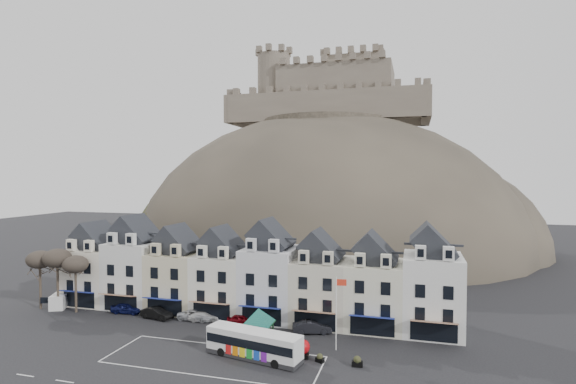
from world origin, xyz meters
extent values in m
plane|color=black|center=(0.00, 0.00, 0.00)|extent=(300.00, 300.00, 0.00)
cube|color=silver|center=(2.00, 1.25, 0.00)|extent=(22.00, 7.50, 0.01)
cube|color=white|center=(-23.80, 16.00, 4.00)|extent=(6.80, 8.00, 8.00)
cube|color=black|center=(-23.80, 16.00, 9.20)|extent=(6.80, 5.76, 2.80)
cube|color=white|center=(-25.30, 12.40, 8.90)|extent=(1.20, 0.80, 1.60)
cube|color=white|center=(-22.30, 12.40, 8.90)|extent=(1.20, 0.80, 1.60)
cube|color=black|center=(-23.80, 11.97, 1.30)|extent=(5.10, 0.06, 2.20)
cube|color=navy|center=(-23.80, 11.30, 2.60)|extent=(5.10, 1.29, 0.43)
cube|color=white|center=(-17.00, 16.00, 4.60)|extent=(6.80, 8.00, 9.20)
cube|color=black|center=(-17.00, 16.00, 10.40)|extent=(6.80, 5.76, 2.80)
cube|color=white|center=(-18.50, 12.40, 10.10)|extent=(1.20, 0.80, 1.60)
cube|color=white|center=(-15.50, 12.40, 10.10)|extent=(1.20, 0.80, 1.60)
cube|color=black|center=(-17.00, 11.97, 1.30)|extent=(5.10, 0.06, 2.20)
cube|color=maroon|center=(-17.00, 11.30, 2.60)|extent=(5.10, 1.29, 0.43)
cube|color=beige|center=(-10.20, 16.00, 4.00)|extent=(6.80, 8.00, 8.00)
cube|color=black|center=(-10.20, 16.00, 9.20)|extent=(6.80, 5.76, 2.80)
cube|color=beige|center=(-11.70, 12.40, 8.90)|extent=(1.20, 0.80, 1.60)
cube|color=beige|center=(-8.70, 12.40, 8.90)|extent=(1.20, 0.80, 1.60)
cube|color=black|center=(-10.20, 11.97, 1.30)|extent=(5.10, 0.06, 2.20)
cube|color=navy|center=(-10.20, 11.30, 2.60)|extent=(5.10, 1.29, 0.43)
cube|color=silver|center=(-3.40, 16.00, 4.00)|extent=(6.80, 8.00, 8.00)
cube|color=black|center=(-3.40, 16.00, 9.20)|extent=(6.80, 5.76, 2.80)
cube|color=silver|center=(-4.90, 12.40, 8.90)|extent=(1.20, 0.80, 1.60)
cube|color=silver|center=(-1.90, 12.40, 8.90)|extent=(1.20, 0.80, 1.60)
cube|color=black|center=(-3.40, 11.97, 1.30)|extent=(5.10, 0.06, 2.20)
cube|color=maroon|center=(-3.40, 11.30, 2.60)|extent=(5.10, 1.29, 0.43)
cube|color=silver|center=(3.40, 16.00, 4.60)|extent=(6.80, 8.00, 9.20)
cube|color=black|center=(3.40, 16.00, 10.40)|extent=(6.80, 5.76, 2.80)
cube|color=silver|center=(1.90, 12.40, 10.10)|extent=(1.20, 0.80, 1.60)
cube|color=silver|center=(4.90, 12.40, 10.10)|extent=(1.20, 0.80, 1.60)
cube|color=black|center=(3.40, 11.97, 1.30)|extent=(5.10, 0.06, 2.20)
cube|color=navy|center=(3.40, 11.30, 2.60)|extent=(5.10, 1.29, 0.43)
cube|color=beige|center=(10.20, 16.00, 4.00)|extent=(6.80, 8.00, 8.00)
cube|color=black|center=(10.20, 16.00, 9.20)|extent=(6.80, 5.76, 2.80)
cube|color=beige|center=(8.70, 12.40, 8.90)|extent=(1.20, 0.80, 1.60)
cube|color=beige|center=(11.70, 12.40, 8.90)|extent=(1.20, 0.80, 1.60)
cube|color=black|center=(10.20, 11.97, 1.30)|extent=(5.10, 0.06, 2.20)
cube|color=maroon|center=(10.20, 11.30, 2.60)|extent=(5.10, 1.29, 0.43)
cube|color=silver|center=(17.00, 16.00, 4.00)|extent=(6.80, 8.00, 8.00)
cube|color=black|center=(17.00, 16.00, 9.20)|extent=(6.80, 5.76, 2.80)
cube|color=silver|center=(15.50, 12.40, 8.90)|extent=(1.20, 0.80, 1.60)
cube|color=silver|center=(18.50, 12.40, 8.90)|extent=(1.20, 0.80, 1.60)
cube|color=black|center=(17.00, 11.97, 1.30)|extent=(5.10, 0.06, 2.20)
cube|color=navy|center=(17.00, 11.30, 2.60)|extent=(5.10, 1.29, 0.43)
cube|color=white|center=(23.80, 16.00, 4.60)|extent=(6.80, 8.00, 9.20)
cube|color=black|center=(23.80, 16.00, 10.40)|extent=(6.80, 5.76, 2.80)
cube|color=white|center=(22.30, 12.40, 10.10)|extent=(1.20, 0.80, 1.60)
cube|color=white|center=(25.30, 12.40, 10.10)|extent=(1.20, 0.80, 1.60)
cube|color=black|center=(23.80, 11.97, 1.30)|extent=(5.10, 0.06, 2.20)
cube|color=maroon|center=(23.80, 11.30, 2.60)|extent=(5.10, 1.29, 0.43)
ellipsoid|color=#322E26|center=(0.00, 70.00, 0.00)|extent=(96.00, 76.00, 68.00)
ellipsoid|color=#253219|center=(-22.00, 64.00, 0.00)|extent=(52.00, 44.00, 42.00)
ellipsoid|color=#322E26|center=(24.00, 74.00, 0.00)|extent=(56.00, 48.00, 46.00)
ellipsoid|color=#253219|center=(-4.00, 56.00, 0.00)|extent=(40.00, 28.00, 28.00)
ellipsoid|color=#322E26|center=(10.00, 58.00, 0.00)|extent=(36.00, 28.00, 24.00)
cylinder|color=#322E26|center=(0.00, 70.00, 31.00)|extent=(30.00, 30.00, 3.00)
cube|color=#665A4E|center=(0.00, 66.00, 35.50)|extent=(48.00, 2.20, 7.00)
cube|color=#665A4E|center=(0.00, 86.00, 35.50)|extent=(48.00, 2.20, 7.00)
cube|color=#665A4E|center=(-24.00, 76.00, 35.50)|extent=(2.20, 22.00, 7.00)
cube|color=#665A4E|center=(24.00, 76.00, 35.50)|extent=(2.20, 22.00, 7.00)
cube|color=#665A4E|center=(2.00, 76.00, 41.00)|extent=(28.00, 18.00, 10.00)
cube|color=#665A4E|center=(6.00, 78.00, 42.50)|extent=(14.00, 12.00, 13.00)
cylinder|color=#665A4E|center=(-14.00, 72.00, 41.00)|extent=(8.40, 8.40, 18.00)
cylinder|color=silver|center=(6.00, 78.00, 51.50)|extent=(0.16, 0.16, 5.00)
cylinder|color=#332820|center=(-29.00, 10.50, 2.87)|extent=(0.32, 0.32, 5.74)
ellipsoid|color=#383028|center=(-29.00, 10.50, 6.97)|extent=(3.61, 3.61, 2.54)
cylinder|color=#332820|center=(-26.00, 10.50, 3.01)|extent=(0.32, 0.32, 6.02)
ellipsoid|color=#383028|center=(-26.00, 10.50, 7.31)|extent=(3.78, 3.78, 2.67)
cylinder|color=#332820|center=(-23.00, 10.50, 2.73)|extent=(0.32, 0.32, 5.46)
ellipsoid|color=#383028|center=(-23.00, 10.50, 6.63)|extent=(3.43, 3.43, 2.42)
cube|color=#262628|center=(5.84, 2.60, 0.33)|extent=(10.60, 4.40, 0.47)
cube|color=white|center=(5.84, 2.60, 1.70)|extent=(10.59, 4.35, 2.37)
cube|color=black|center=(5.84, 2.60, 1.83)|extent=(10.40, 4.38, 0.89)
cube|color=white|center=(5.84, 2.60, 2.77)|extent=(10.37, 4.22, 0.23)
cube|color=orange|center=(10.86, 1.59, 2.61)|extent=(0.28, 1.12, 0.26)
cylinder|color=black|center=(8.67, 0.95, 0.42)|extent=(0.94, 0.47, 0.90)
cylinder|color=black|center=(9.09, 3.03, 0.42)|extent=(0.94, 0.47, 0.90)
cylinder|color=black|center=(2.39, 2.22, 0.42)|extent=(0.94, 0.47, 0.90)
cylinder|color=black|center=(2.81, 4.30, 0.42)|extent=(0.94, 0.47, 0.90)
cube|color=#103217|center=(3.67, 7.67, 1.15)|extent=(0.15, 0.15, 2.30)
cube|color=#103217|center=(6.26, 7.75, 1.15)|extent=(0.15, 0.15, 2.30)
cube|color=#103217|center=(3.74, 5.08, 1.15)|extent=(0.15, 0.15, 2.30)
cube|color=#103217|center=(6.33, 5.16, 1.15)|extent=(0.15, 0.15, 2.30)
cube|color=#103217|center=(5.00, 6.42, 2.30)|extent=(3.26, 3.26, 0.12)
cone|color=#135551|center=(5.00, 6.42, 3.17)|extent=(6.35, 6.35, 1.73)
cube|color=black|center=(10.62, 4.20, 0.24)|extent=(1.41, 1.41, 0.48)
sphere|color=red|center=(10.62, 4.20, 1.11)|extent=(1.50, 1.50, 1.50)
cylinder|color=silver|center=(13.60, 7.08, 3.98)|extent=(0.12, 0.12, 7.95)
cube|color=red|center=(14.14, 7.16, 7.35)|extent=(1.09, 0.18, 0.70)
cube|color=silver|center=(-26.88, 12.00, 0.99)|extent=(3.49, 4.73, 1.98)
cube|color=black|center=(-26.88, 12.00, 1.37)|extent=(1.67, 0.80, 0.85)
cube|color=black|center=(12.58, 3.50, 0.22)|extent=(0.99, 0.78, 0.44)
sphere|color=#253219|center=(12.58, 3.50, 0.58)|extent=(0.62, 0.62, 0.62)
cube|color=black|center=(16.33, 3.50, 0.27)|extent=(1.11, 0.62, 0.53)
sphere|color=#253219|center=(16.33, 3.50, 0.69)|extent=(0.74, 0.74, 0.74)
imported|color=#0C103C|center=(-16.00, 12.00, 0.73)|extent=(4.44, 2.09, 1.47)
imported|color=black|center=(-10.80, 11.05, 0.73)|extent=(4.67, 2.33, 1.47)
imported|color=#B6B8BE|center=(-5.60, 12.00, 0.67)|extent=(4.73, 2.23, 1.33)
imported|color=silver|center=(-4.40, 12.00, 0.62)|extent=(4.57, 2.79, 1.24)
imported|color=#5B050B|center=(0.80, 12.00, 0.64)|extent=(3.89, 1.81, 1.29)
imported|color=black|center=(10.00, 11.32, 0.76)|extent=(4.90, 3.00, 1.52)
camera|label=1|loc=(21.62, -40.16, 18.89)|focal=28.00mm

